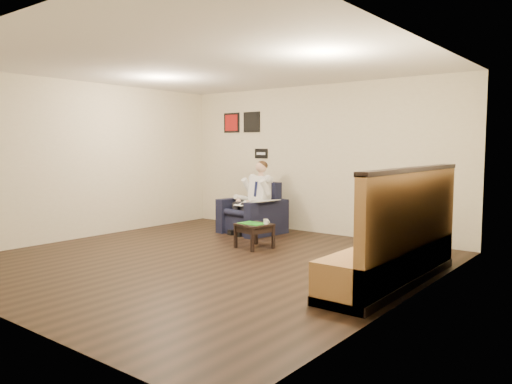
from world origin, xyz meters
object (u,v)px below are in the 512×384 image
Objects in this scene: armchair at (252,208)px; coffee_mug at (266,222)px; seated_man at (247,199)px; smartphone at (263,223)px; banquette at (391,227)px; cafe_table at (410,238)px; side_table at (254,236)px; green_folder at (252,223)px.

armchair is 11.72× the size of coffee_mug.
smartphone is (1.00, -0.83, -0.25)m from seated_man.
armchair is 1.37m from smartphone.
smartphone is 2.63m from banquette.
cafe_table is (2.38, 0.24, -0.01)m from smartphone.
cafe_table is (3.36, -0.72, -0.08)m from armchair.
armchair is 1.44m from side_table.
smartphone is 0.16× the size of cafe_table.
banquette is at bearing -82.23° from cafe_table.
green_folder is (0.90, -0.97, -0.25)m from seated_man.
coffee_mug is (1.11, -0.89, -0.21)m from seated_man.
cafe_table is at bearing 8.51° from side_table.
armchair reaches higher than coffee_mug.
coffee_mug is (0.18, 0.07, 0.24)m from side_table.
banquette reaches higher than cafe_table.
green_folder is at bearing -171.33° from cafe_table.
smartphone is 2.39m from cafe_table.
banquette is at bearing -12.96° from green_folder.
armchair is at bearing 167.92° from cafe_table.
banquette reaches higher than smartphone.
armchair reaches higher than smartphone.
coffee_mug is at bearing -34.60° from armchair.
seated_man is 10.55× the size of smartphone.
side_table is 5.79× the size of coffee_mug.
side_table is 0.21m from green_folder.
side_table is 0.18× the size of banquette.
side_table is 2.70m from banquette.
cafe_table is (-0.13, 0.98, -0.30)m from banquette.
armchair is 7.95× the size of smartphone.
armchair is 1.25× the size of cafe_table.
armchair reaches higher than side_table.
green_folder is (-0.03, -0.01, 0.21)m from side_table.
green_folder is 2.70m from banquette.
side_table is 0.62× the size of cafe_table.
green_folder is at bearing -158.69° from coffee_mug.
seated_man is at bearing 170.01° from cafe_table.
seated_man is 1.35m from green_folder.
banquette is at bearing -15.86° from coffee_mug.
banquette is (2.40, -0.68, 0.25)m from coffee_mug.
green_folder reaches higher than smartphone.
coffee_mug reaches higher than smartphone.
seated_man is 1.66× the size of cafe_table.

